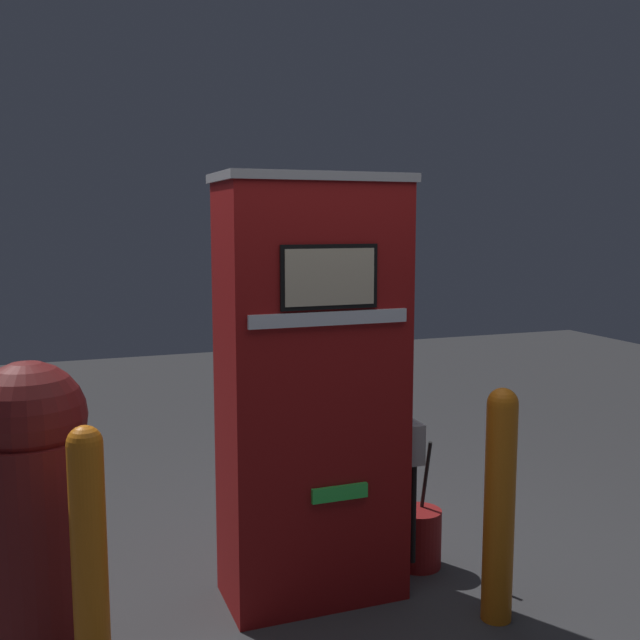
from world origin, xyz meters
The scene contains 6 objects.
ground_plane centered at (0.00, 0.00, 0.00)m, with size 14.00×14.00×0.00m, color #38383A.
gas_pump centered at (0.00, 0.22, 1.00)m, with size 0.93×0.48×1.99m.
safety_bollard centered at (0.70, -0.29, 0.56)m, with size 0.14×0.14×1.07m.
trash_bin centered at (-1.23, 0.14, 0.63)m, with size 0.48×0.48×1.24m.
safety_bollard_far centered at (-1.04, -0.29, 0.56)m, with size 0.13×0.13×1.07m.
squeegee_bucket centered at (0.62, 0.30, 0.15)m, with size 0.23×0.23×0.67m.
Camera 1 is at (-1.16, -2.98, 1.78)m, focal length 42.00 mm.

